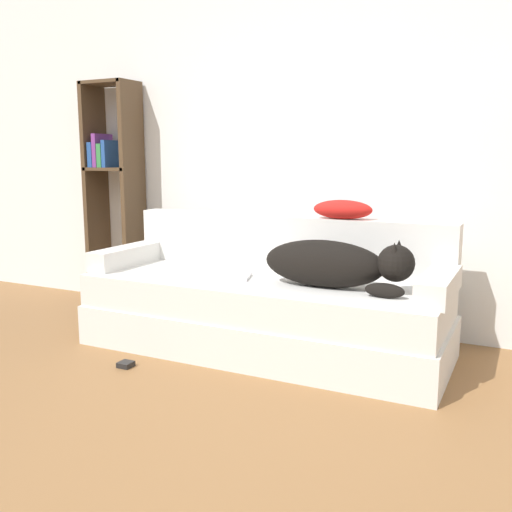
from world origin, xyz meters
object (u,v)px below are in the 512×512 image
at_px(couch, 263,315).
at_px(bookshelf, 113,182).
at_px(laptop, 225,276).
at_px(power_adapter, 126,364).
at_px(dog, 336,264).
at_px(throw_pillow, 343,209).

distance_m(couch, bookshelf, 1.75).
height_order(laptop, power_adapter, laptop).
bearing_deg(couch, laptop, -161.41).
xyz_separation_m(dog, power_adapter, (-1.01, -0.54, -0.55)).
distance_m(bookshelf, power_adapter, 1.72).
distance_m(dog, bookshelf, 2.07).
relative_size(dog, laptop, 2.45).
bearing_deg(power_adapter, throw_pillow, 44.18).
relative_size(throw_pillow, bookshelf, 0.21).
relative_size(couch, throw_pillow, 5.93).
relative_size(laptop, power_adapter, 4.54).
relative_size(bookshelf, power_adapter, 22.62).
height_order(throw_pillow, power_adapter, throw_pillow).
relative_size(dog, throw_pillow, 2.31).
xyz_separation_m(dog, laptop, (-0.67, -0.03, -0.12)).
bearing_deg(couch, throw_pillow, 40.35).
height_order(bookshelf, power_adapter, bookshelf).
bearing_deg(throw_pillow, bookshelf, 174.25).
xyz_separation_m(throw_pillow, bookshelf, (-1.88, 0.19, 0.12)).
height_order(dog, power_adapter, dog).
xyz_separation_m(laptop, bookshelf, (-1.29, 0.58, 0.50)).
xyz_separation_m(couch, throw_pillow, (0.37, 0.31, 0.61)).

